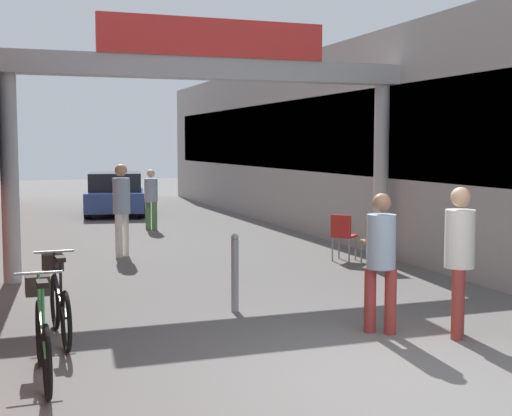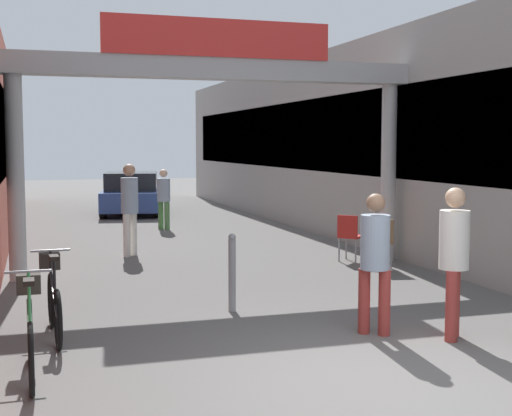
# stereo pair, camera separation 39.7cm
# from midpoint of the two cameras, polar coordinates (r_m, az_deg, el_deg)

# --- Properties ---
(ground_plane) EXTENTS (80.00, 80.00, 0.00)m
(ground_plane) POSITION_cam_midpoint_polar(r_m,az_deg,el_deg) (7.00, 9.71, -13.50)
(ground_plane) COLOR #605E5B
(storefront_right) EXTENTS (3.00, 26.00, 4.46)m
(storefront_right) POSITION_cam_midpoint_polar(r_m,az_deg,el_deg) (18.74, 6.90, 5.12)
(storefront_right) COLOR #9E9993
(storefront_right) RESTS_ON ground_plane
(arcade_sign_gateway) EXTENTS (7.40, 0.47, 4.34)m
(arcade_sign_gateway) POSITION_cam_midpoint_polar(r_m,az_deg,el_deg) (12.49, -4.46, 9.09)
(arcade_sign_gateway) COLOR #B2B2B2
(arcade_sign_gateway) RESTS_ON ground_plane
(pedestrian_with_dog) EXTENTS (0.48, 0.48, 1.74)m
(pedestrian_with_dog) POSITION_cam_midpoint_polar(r_m,az_deg,el_deg) (8.45, 14.67, -3.38)
(pedestrian_with_dog) COLOR #99332D
(pedestrian_with_dog) RESTS_ON ground_plane
(pedestrian_companion) EXTENTS (0.48, 0.48, 1.66)m
(pedestrian_companion) POSITION_cam_midpoint_polar(r_m,az_deg,el_deg) (8.44, 8.64, -3.65)
(pedestrian_companion) COLOR #99332D
(pedestrian_companion) RESTS_ON ground_plane
(pedestrian_carrying_crate) EXTENTS (0.48, 0.48, 1.83)m
(pedestrian_carrying_crate) POSITION_cam_midpoint_polar(r_m,az_deg,el_deg) (14.28, -11.50, 0.36)
(pedestrian_carrying_crate) COLOR silver
(pedestrian_carrying_crate) RESTS_ON ground_plane
(pedestrian_elderly_walking) EXTENTS (0.47, 0.47, 1.57)m
(pedestrian_elderly_walking) POSITION_cam_midpoint_polar(r_m,az_deg,el_deg) (18.66, -9.00, 0.98)
(pedestrian_elderly_walking) COLOR #4C7F47
(pedestrian_elderly_walking) RESTS_ON ground_plane
(bicycle_green_nearest) EXTENTS (0.46, 1.69, 0.98)m
(bicycle_green_nearest) POSITION_cam_midpoint_polar(r_m,az_deg,el_deg) (7.22, -18.28, -9.48)
(bicycle_green_nearest) COLOR black
(bicycle_green_nearest) RESTS_ON ground_plane
(bicycle_black_second) EXTENTS (0.46, 1.69, 0.98)m
(bicycle_black_second) POSITION_cam_midpoint_polar(r_m,az_deg,el_deg) (8.60, -16.79, -7.11)
(bicycle_black_second) COLOR black
(bicycle_black_second) RESTS_ON ground_plane
(bollard_post_metal) EXTENTS (0.10, 0.10, 1.05)m
(bollard_post_metal) POSITION_cam_midpoint_polar(r_m,az_deg,el_deg) (9.49, -2.90, -5.15)
(bollard_post_metal) COLOR gray
(bollard_post_metal) RESTS_ON ground_plane
(cafe_chair_wood_nearer) EXTENTS (0.47, 0.47, 0.89)m
(cafe_chair_wood_nearer) POSITION_cam_midpoint_polar(r_m,az_deg,el_deg) (12.95, 8.62, -2.40)
(cafe_chair_wood_nearer) COLOR gray
(cafe_chair_wood_nearer) RESTS_ON ground_plane
(cafe_chair_red_farther) EXTENTS (0.56, 0.56, 0.89)m
(cafe_chair_red_farther) POSITION_cam_midpoint_polar(r_m,az_deg,el_deg) (13.63, 6.12, -1.99)
(cafe_chair_red_farther) COLOR gray
(cafe_chair_red_farther) RESTS_ON ground_plane
(parked_car_blue) EXTENTS (2.44, 4.25, 1.33)m
(parked_car_blue) POSITION_cam_midpoint_polar(r_m,az_deg,el_deg) (23.11, -11.63, 1.11)
(parked_car_blue) COLOR #2D478C
(parked_car_blue) RESTS_ON ground_plane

